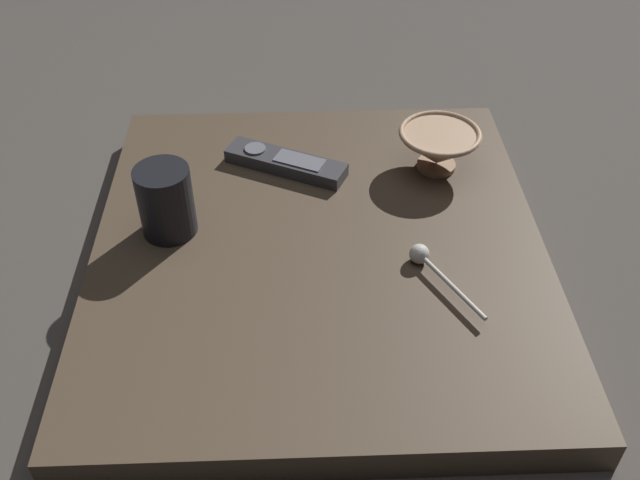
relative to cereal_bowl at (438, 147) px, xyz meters
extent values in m
plane|color=#47423D|center=(-0.16, 0.18, -0.08)|extent=(6.00, 6.00, 0.00)
cube|color=#4C3D2D|center=(-0.16, 0.18, -0.06)|extent=(0.65, 0.60, 0.05)
cylinder|color=tan|center=(0.00, 0.00, -0.03)|extent=(0.06, 0.06, 0.01)
cone|color=tan|center=(0.00, 0.00, 0.00)|extent=(0.12, 0.12, 0.05)
torus|color=tan|center=(0.00, 0.00, 0.02)|extent=(0.12, 0.12, 0.01)
cylinder|color=black|center=(-0.13, 0.38, 0.01)|extent=(0.07, 0.07, 0.10)
cylinder|color=silver|center=(-0.27, 0.02, -0.02)|extent=(0.11, 0.06, 0.01)
sphere|color=silver|center=(-0.20, 0.06, -0.02)|extent=(0.03, 0.03, 0.03)
cube|color=#38383D|center=(0.01, 0.23, -0.03)|extent=(0.12, 0.19, 0.02)
cylinder|color=slate|center=(0.03, 0.27, -0.01)|extent=(0.03, 0.03, 0.00)
cube|color=slate|center=(0.00, 0.21, -0.02)|extent=(0.06, 0.08, 0.00)
camera|label=1|loc=(-0.87, 0.21, 0.60)|focal=40.16mm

